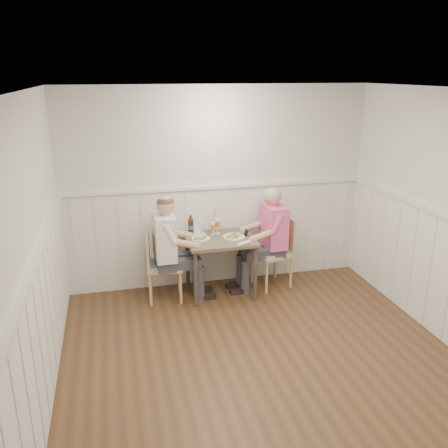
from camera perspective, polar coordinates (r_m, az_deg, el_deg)
The scene contains 16 objects.
ground_plane at distance 4.73m, azimuth 5.70°, elevation -17.69°, with size 4.50×4.50×0.00m, color #4B2F1A.
room_shell at distance 4.04m, azimuth 6.36°, elevation 0.10°, with size 4.04×4.54×2.60m.
wainscot at distance 4.95m, azimuth 3.34°, elevation -6.69°, with size 4.00×4.49×1.34m.
dining_table at distance 5.98m, azimuth -0.45°, elevation -2.67°, with size 0.85×0.70×0.75m.
chair_right at distance 6.31m, azimuth 6.21°, elevation -3.01°, with size 0.53×0.53×0.93m.
chair_left at distance 5.93m, azimuth -7.72°, elevation -4.60°, with size 0.47×0.47×0.91m.
man_in_pink at distance 6.22m, azimuth 5.55°, elevation -2.61°, with size 0.65×0.45×1.38m.
diner_cream at distance 5.85m, azimuth -6.68°, elevation -3.99°, with size 0.64×0.45×1.38m.
plate_man at distance 5.95m, azimuth 1.11°, elevation -1.47°, with size 0.28×0.28×0.07m.
plate_diner at distance 5.90m, azimuth -2.91°, elevation -1.70°, with size 0.23×0.23×0.06m.
beer_glass_a at distance 6.08m, azimuth -0.80°, elevation 0.08°, with size 0.08×0.08×0.20m.
beer_glass_b at distance 6.04m, azimuth -1.35°, elevation -0.30°, with size 0.07×0.07×0.16m.
beer_bottle at distance 6.06m, azimuth -4.01°, elevation -0.22°, with size 0.07×0.07×0.26m.
rolled_napkin at distance 5.71m, azimuth 2.39°, elevation -2.34°, with size 0.20×0.14×0.04m.
grass_vase at distance 6.10m, azimuth -1.31°, elevation 0.42°, with size 0.04×0.04×0.36m.
gingham_mat at distance 6.11m, azimuth -3.79°, elevation -1.16°, with size 0.35×0.31×0.01m.
Camera 1 is at (-1.34, -3.61, 2.75)m, focal length 38.00 mm.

